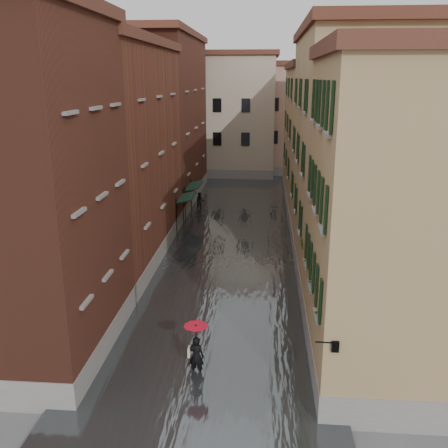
% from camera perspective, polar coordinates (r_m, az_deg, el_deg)
% --- Properties ---
extents(ground, '(120.00, 120.00, 0.00)m').
position_cam_1_polar(ground, '(22.58, -1.21, -12.23)').
color(ground, '#5D5C5F').
rests_on(ground, ground).
extents(floodwater, '(10.00, 60.00, 0.20)m').
position_cam_1_polar(floodwater, '(34.48, 0.99, -1.69)').
color(floodwater, '#44494C').
rests_on(floodwater, ground).
extents(building_left_near, '(6.00, 8.00, 13.00)m').
position_cam_1_polar(building_left_near, '(20.36, -21.96, 2.95)').
color(building_left_near, brown).
rests_on(building_left_near, ground).
extents(building_left_mid, '(6.00, 14.00, 12.50)m').
position_cam_1_polar(building_left_mid, '(30.45, -12.83, 7.39)').
color(building_left_mid, brown).
rests_on(building_left_mid, ground).
extents(building_left_far, '(6.00, 16.00, 14.00)m').
position_cam_1_polar(building_left_far, '(44.80, -7.17, 11.42)').
color(building_left_far, brown).
rests_on(building_left_far, ground).
extents(building_right_near, '(6.00, 8.00, 11.50)m').
position_cam_1_polar(building_right_near, '(19.06, 19.45, 0.01)').
color(building_right_near, tan).
rests_on(building_right_near, ground).
extents(building_right_mid, '(6.00, 14.00, 13.00)m').
position_cam_1_polar(building_right_mid, '(29.44, 14.38, 7.48)').
color(building_right_mid, tan).
rests_on(building_right_mid, ground).
extents(building_right_far, '(6.00, 16.00, 11.50)m').
position_cam_1_polar(building_right_far, '(44.27, 11.19, 9.56)').
color(building_right_far, tan).
rests_on(building_right_far, ground).
extents(building_end_cream, '(12.00, 9.00, 13.00)m').
position_cam_1_polar(building_end_cream, '(58.09, -0.35, 12.18)').
color(building_end_cream, '#BBB294').
rests_on(building_end_cream, ground).
extents(building_end_pink, '(10.00, 9.00, 12.00)m').
position_cam_1_polar(building_end_pink, '(60.02, 8.60, 11.66)').
color(building_end_pink, tan).
rests_on(building_end_pink, ground).
extents(awning_near, '(1.09, 3.02, 2.80)m').
position_cam_1_polar(awning_near, '(35.95, -4.36, 2.95)').
color(awning_near, '#173326').
rests_on(awning_near, ground).
extents(awning_far, '(1.09, 3.23, 2.80)m').
position_cam_1_polar(awning_far, '(39.75, -3.48, 4.28)').
color(awning_far, '#173326').
rests_on(awning_far, ground).
extents(wall_lantern, '(0.71, 0.22, 0.35)m').
position_cam_1_polar(wall_lantern, '(15.94, 12.51, -13.41)').
color(wall_lantern, black).
rests_on(wall_lantern, ground).
extents(window_planters, '(0.59, 8.35, 0.84)m').
position_cam_1_polar(window_planters, '(20.45, 10.12, -4.82)').
color(window_planters, '#9B4832').
rests_on(window_planters, ground).
extents(pedestrian_main, '(0.91, 0.91, 2.06)m').
position_cam_1_polar(pedestrian_main, '(19.12, -3.20, -13.72)').
color(pedestrian_main, black).
rests_on(pedestrian_main, ground).
extents(pedestrian_far, '(0.84, 0.70, 1.54)m').
position_cam_1_polar(pedestrian_far, '(42.11, -2.76, 2.61)').
color(pedestrian_far, black).
rests_on(pedestrian_far, ground).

